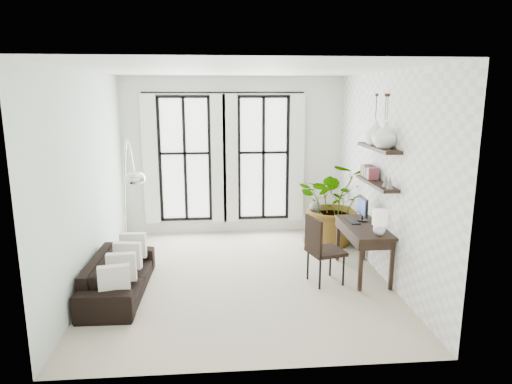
{
  "coord_description": "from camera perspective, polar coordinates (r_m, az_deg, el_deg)",
  "views": [
    {
      "loc": [
        -0.34,
        -6.79,
        2.87
      ],
      "look_at": [
        0.26,
        0.3,
        1.32
      ],
      "focal_mm": 32.0,
      "sensor_mm": 36.0,
      "label": 1
    }
  ],
  "objects": [
    {
      "name": "buddha",
      "position": [
        8.96,
        7.36,
        -4.16
      ],
      "size": [
        0.46,
        0.46,
        0.83
      ],
      "color": "gray",
      "rests_on": "floor"
    },
    {
      "name": "floor",
      "position": [
        7.38,
        -1.88,
        -10.6
      ],
      "size": [
        5.0,
        5.0,
        0.0
      ],
      "primitive_type": "plane",
      "color": "#BAAE93",
      "rests_on": "ground"
    },
    {
      "name": "wall_back",
      "position": [
        9.39,
        -2.75,
        4.49
      ],
      "size": [
        4.5,
        0.0,
        4.5
      ],
      "primitive_type": "plane",
      "rotation": [
        1.57,
        0.0,
        0.0
      ],
      "color": "white",
      "rests_on": "floor"
    },
    {
      "name": "sofa",
      "position": [
        7.0,
        -16.8,
        -9.96
      ],
      "size": [
        0.79,
        1.94,
        0.56
      ],
      "primitive_type": "imported",
      "rotation": [
        0.0,
        0.0,
        1.55
      ],
      "color": "black",
      "rests_on": "floor"
    },
    {
      "name": "plant",
      "position": [
        8.84,
        9.95,
        -1.36
      ],
      "size": [
        1.59,
        1.42,
        1.63
      ],
      "primitive_type": "imported",
      "rotation": [
        0.0,
        0.0,
        -0.11
      ],
      "color": "#2D7228",
      "rests_on": "floor"
    },
    {
      "name": "wall_left",
      "position": [
        7.17,
        -20.24,
        1.32
      ],
      "size": [
        0.0,
        5.0,
        5.0
      ],
      "primitive_type": "plane",
      "rotation": [
        1.57,
        0.0,
        1.57
      ],
      "color": "silver",
      "rests_on": "floor"
    },
    {
      "name": "arc_lamp",
      "position": [
        7.17,
        -15.72,
        2.49
      ],
      "size": [
        0.71,
        1.44,
        2.2
      ],
      "color": "silver",
      "rests_on": "floor"
    },
    {
      "name": "desk_chair",
      "position": [
        7.02,
        8.06,
        -6.7
      ],
      "size": [
        0.61,
        0.61,
        1.05
      ],
      "rotation": [
        0.0,
        0.0,
        0.27
      ],
      "color": "black",
      "rests_on": "floor"
    },
    {
      "name": "vase_b",
      "position": [
        7.35,
        14.74,
        7.18
      ],
      "size": [
        0.37,
        0.37,
        0.38
      ],
      "primitive_type": "imported",
      "color": "white",
      "rests_on": "shelf_upper"
    },
    {
      "name": "wall_right",
      "position": [
        7.38,
        15.77,
        1.91
      ],
      "size": [
        0.0,
        5.0,
        5.0
      ],
      "primitive_type": "plane",
      "rotation": [
        1.57,
        0.0,
        -1.57
      ],
      "color": "white",
      "rests_on": "floor"
    },
    {
      "name": "vase_a",
      "position": [
        6.98,
        15.83,
        6.86
      ],
      "size": [
        0.37,
        0.37,
        0.38
      ],
      "primitive_type": "imported",
      "color": "white",
      "rests_on": "shelf_upper"
    },
    {
      "name": "ceiling",
      "position": [
        6.81,
        -2.07,
        15.06
      ],
      "size": [
        5.0,
        5.0,
        0.0
      ],
      "primitive_type": "plane",
      "color": "white",
      "rests_on": "wall_back"
    },
    {
      "name": "desk",
      "position": [
        7.4,
        13.39,
        -4.69
      ],
      "size": [
        0.58,
        1.38,
        1.21
      ],
      "color": "black",
      "rests_on": "floor"
    },
    {
      "name": "windows",
      "position": [
        9.32,
        -3.97,
        4.17
      ],
      "size": [
        3.26,
        0.13,
        2.65
      ],
      "color": "white",
      "rests_on": "wall_back"
    },
    {
      "name": "throw_pillows",
      "position": [
        6.9,
        -16.09,
        -8.29
      ],
      "size": [
        0.4,
        1.52,
        0.4
      ],
      "color": "beige",
      "rests_on": "sofa"
    },
    {
      "name": "wall_shelves",
      "position": [
        7.31,
        14.8,
        2.89
      ],
      "size": [
        0.25,
        1.3,
        0.6
      ],
      "color": "black",
      "rests_on": "wall_right"
    }
  ]
}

